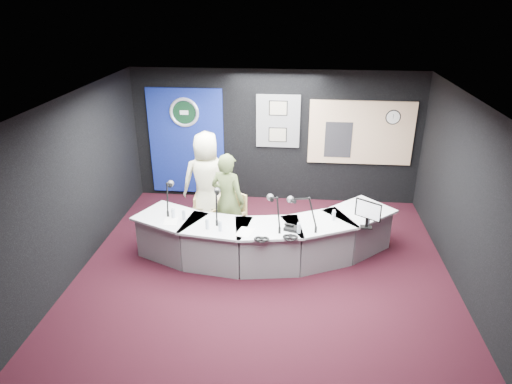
# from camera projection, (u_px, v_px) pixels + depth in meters

# --- Properties ---
(ground) EXTENTS (6.00, 6.00, 0.00)m
(ground) POSITION_uv_depth(u_px,v_px,m) (264.00, 274.00, 7.39)
(ground) COLOR black
(ground) RESTS_ON ground
(ceiling) EXTENTS (6.00, 6.00, 0.02)m
(ceiling) POSITION_uv_depth(u_px,v_px,m) (265.00, 103.00, 6.26)
(ceiling) COLOR silver
(ceiling) RESTS_ON ground
(wall_back) EXTENTS (6.00, 0.02, 2.80)m
(wall_back) POSITION_uv_depth(u_px,v_px,m) (275.00, 137.00, 9.55)
(wall_back) COLOR black
(wall_back) RESTS_ON ground
(wall_front) EXTENTS (6.00, 0.02, 2.80)m
(wall_front) POSITION_uv_depth(u_px,v_px,m) (238.00, 332.00, 4.09)
(wall_front) COLOR black
(wall_front) RESTS_ON ground
(wall_left) EXTENTS (0.02, 6.00, 2.80)m
(wall_left) POSITION_uv_depth(u_px,v_px,m) (72.00, 188.00, 7.08)
(wall_left) COLOR black
(wall_left) RESTS_ON ground
(wall_right) EXTENTS (0.02, 6.00, 2.80)m
(wall_right) POSITION_uv_depth(u_px,v_px,m) (472.00, 204.00, 6.56)
(wall_right) COLOR black
(wall_right) RESTS_ON ground
(broadcast_desk) EXTENTS (4.50, 1.90, 0.75)m
(broadcast_desk) POSITION_uv_depth(u_px,v_px,m) (263.00, 237.00, 7.74)
(broadcast_desk) COLOR silver
(broadcast_desk) RESTS_ON ground
(backdrop_panel) EXTENTS (1.60, 0.05, 2.30)m
(backdrop_panel) POSITION_uv_depth(u_px,v_px,m) (187.00, 142.00, 9.75)
(backdrop_panel) COLOR navy
(backdrop_panel) RESTS_ON wall_back
(agency_seal) EXTENTS (0.63, 0.07, 0.63)m
(agency_seal) POSITION_uv_depth(u_px,v_px,m) (184.00, 112.00, 9.45)
(agency_seal) COLOR silver
(agency_seal) RESTS_ON backdrop_panel
(seal_center) EXTENTS (0.48, 0.01, 0.48)m
(seal_center) POSITION_uv_depth(u_px,v_px,m) (184.00, 112.00, 9.46)
(seal_center) COLOR black
(seal_center) RESTS_ON backdrop_panel
(pinboard) EXTENTS (0.90, 0.04, 1.10)m
(pinboard) POSITION_uv_depth(u_px,v_px,m) (278.00, 121.00, 9.38)
(pinboard) COLOR slate
(pinboard) RESTS_ON wall_back
(framed_photo_upper) EXTENTS (0.34, 0.02, 0.27)m
(framed_photo_upper) POSITION_uv_depth(u_px,v_px,m) (278.00, 108.00, 9.24)
(framed_photo_upper) COLOR gray
(framed_photo_upper) RESTS_ON pinboard
(framed_photo_lower) EXTENTS (0.34, 0.02, 0.27)m
(framed_photo_lower) POSITION_uv_depth(u_px,v_px,m) (278.00, 135.00, 9.47)
(framed_photo_lower) COLOR gray
(framed_photo_lower) RESTS_ON pinboard
(booth_window_frame) EXTENTS (2.12, 0.06, 1.32)m
(booth_window_frame) POSITION_uv_depth(u_px,v_px,m) (361.00, 133.00, 9.32)
(booth_window_frame) COLOR tan
(booth_window_frame) RESTS_ON wall_back
(booth_glow) EXTENTS (2.00, 0.02, 1.20)m
(booth_glow) POSITION_uv_depth(u_px,v_px,m) (361.00, 133.00, 9.31)
(booth_glow) COLOR #FFE8A1
(booth_glow) RESTS_ON booth_window_frame
(equipment_rack) EXTENTS (0.55, 0.02, 0.75)m
(equipment_rack) POSITION_uv_depth(u_px,v_px,m) (338.00, 140.00, 9.39)
(equipment_rack) COLOR black
(equipment_rack) RESTS_ON booth_window_frame
(wall_clock) EXTENTS (0.28, 0.01, 0.28)m
(wall_clock) POSITION_uv_depth(u_px,v_px,m) (393.00, 117.00, 9.09)
(wall_clock) COLOR white
(wall_clock) RESTS_ON booth_window_frame
(armchair_left) EXTENTS (0.54, 0.54, 0.90)m
(armchair_left) POSITION_uv_depth(u_px,v_px,m) (208.00, 205.00, 8.75)
(armchair_left) COLOR tan
(armchair_left) RESTS_ON ground
(armchair_right) EXTENTS (0.81, 0.81, 1.03)m
(armchair_right) POSITION_uv_depth(u_px,v_px,m) (228.00, 219.00, 8.07)
(armchair_right) COLOR tan
(armchair_right) RESTS_ON ground
(draped_jacket) EXTENTS (0.51, 0.14, 0.70)m
(draped_jacket) POSITION_uv_depth(u_px,v_px,m) (210.00, 191.00, 8.90)
(draped_jacket) COLOR #686558
(draped_jacket) RESTS_ON armchair_left
(person_man) EXTENTS (1.04, 0.81, 1.89)m
(person_man) POSITION_uv_depth(u_px,v_px,m) (207.00, 181.00, 8.55)
(person_man) COLOR beige
(person_man) RESTS_ON ground
(person_woman) EXTENTS (0.74, 0.61, 1.73)m
(person_woman) POSITION_uv_depth(u_px,v_px,m) (228.00, 201.00, 7.93)
(person_woman) COLOR #4D5D31
(person_woman) RESTS_ON ground
(computer_monitor) EXTENTS (0.37, 0.27, 0.30)m
(computer_monitor) POSITION_uv_depth(u_px,v_px,m) (368.00, 210.00, 7.14)
(computer_monitor) COLOR black
(computer_monitor) RESTS_ON broadcast_desk
(desk_phone) EXTENTS (0.26, 0.23, 0.05)m
(desk_phone) POSITION_uv_depth(u_px,v_px,m) (291.00, 228.00, 7.19)
(desk_phone) COLOR black
(desk_phone) RESTS_ON broadcast_desk
(headphones_near) EXTENTS (0.23, 0.23, 0.04)m
(headphones_near) POSITION_uv_depth(u_px,v_px,m) (290.00, 237.00, 6.95)
(headphones_near) COLOR black
(headphones_near) RESTS_ON broadcast_desk
(headphones_far) EXTENTS (0.20, 0.20, 0.03)m
(headphones_far) POSITION_uv_depth(u_px,v_px,m) (262.00, 239.00, 6.90)
(headphones_far) COLOR black
(headphones_far) RESTS_ON broadcast_desk
(paper_stack) EXTENTS (0.26, 0.33, 0.00)m
(paper_stack) POSITION_uv_depth(u_px,v_px,m) (171.00, 221.00, 7.47)
(paper_stack) COLOR white
(paper_stack) RESTS_ON broadcast_desk
(notepad) EXTENTS (0.30, 0.37, 0.00)m
(notepad) POSITION_uv_depth(u_px,v_px,m) (245.00, 232.00, 7.12)
(notepad) COLOR white
(notepad) RESTS_ON broadcast_desk
(boom_mic_a) EXTENTS (0.22, 0.73, 0.60)m
(boom_mic_a) POSITION_uv_depth(u_px,v_px,m) (169.00, 193.00, 7.79)
(boom_mic_a) COLOR black
(boom_mic_a) RESTS_ON broadcast_desk
(boom_mic_b) EXTENTS (0.21, 0.73, 0.60)m
(boom_mic_b) POSITION_uv_depth(u_px,v_px,m) (217.00, 201.00, 7.49)
(boom_mic_b) COLOR black
(boom_mic_b) RESTS_ON broadcast_desk
(boom_mic_c) EXTENTS (0.31, 0.71, 0.60)m
(boom_mic_c) POSITION_uv_depth(u_px,v_px,m) (275.00, 207.00, 7.26)
(boom_mic_c) COLOR black
(boom_mic_c) RESTS_ON broadcast_desk
(boom_mic_d) EXTENTS (0.54, 0.58, 0.60)m
(boom_mic_d) POSITION_uv_depth(u_px,v_px,m) (303.00, 208.00, 7.23)
(boom_mic_d) COLOR black
(boom_mic_d) RESTS_ON broadcast_desk
(water_bottles) EXTENTS (3.25, 0.61, 0.18)m
(water_bottles) POSITION_uv_depth(u_px,v_px,m) (269.00, 220.00, 7.32)
(water_bottles) COLOR silver
(water_bottles) RESTS_ON broadcast_desk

